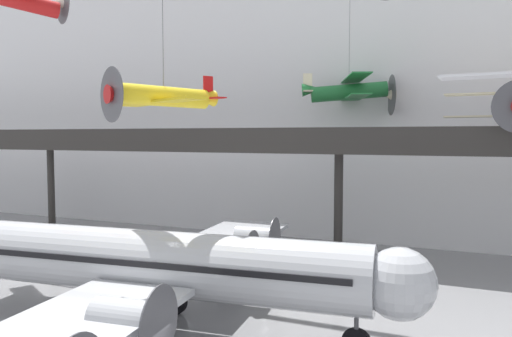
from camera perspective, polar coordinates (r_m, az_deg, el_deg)
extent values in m
cube|color=white|center=(46.42, 11.56, 9.06)|extent=(140.00, 3.00, 27.66)
cube|color=#2D2B28|center=(38.82, 9.12, 2.35)|extent=(110.00, 3.20, 0.90)
cube|color=#2D2B28|center=(37.32, 8.55, 3.84)|extent=(110.00, 0.12, 1.10)
cylinder|color=#2D2B28|center=(55.75, -22.37, -2.11)|extent=(0.70, 0.70, 8.10)
cylinder|color=#2D2B28|center=(40.11, 9.40, -4.06)|extent=(0.70, 0.70, 8.10)
cylinder|color=#B7BABF|center=(24.97, -12.42, -10.38)|extent=(21.71, 5.27, 3.07)
sphere|color=#B7BABF|center=(21.80, 16.10, -12.54)|extent=(3.01, 3.01, 3.01)
cube|color=black|center=(24.90, -12.43, -9.69)|extent=(20.22, 5.17, 0.28)
cube|color=#B7BABF|center=(32.22, -3.63, -8.36)|extent=(6.39, 14.20, 0.28)
cylinder|color=#B7BABF|center=(28.93, -3.02, -9.65)|extent=(2.64, 1.72, 1.48)
cylinder|color=#4C4C51|center=(28.48, -0.40, -9.86)|extent=(0.35, 2.80, 2.80)
cylinder|color=#B7BABF|center=(33.24, -0.15, -7.89)|extent=(2.64, 1.72, 1.48)
cylinder|color=#4C4C51|center=(32.85, 2.16, -8.03)|extent=(0.35, 2.80, 2.80)
cylinder|color=#B7BABF|center=(19.63, -14.67, -16.33)|extent=(2.64, 1.72, 1.48)
cylinder|color=#4C4C51|center=(18.97, -10.99, -17.00)|extent=(0.35, 2.80, 2.80)
cylinder|color=#4C4C51|center=(22.59, 11.39, -17.62)|extent=(0.20, 0.20, 1.21)
cylinder|color=#4C4C51|center=(27.52, -9.25, -13.65)|extent=(0.20, 0.20, 1.21)
cylinder|color=black|center=(27.71, -9.24, -14.85)|extent=(1.33, 0.51, 1.30)
cylinder|color=#4C4C51|center=(23.48, -14.93, -16.83)|extent=(0.20, 0.20, 1.21)
cylinder|color=red|center=(39.35, -25.75, 16.94)|extent=(3.72, 5.50, 1.73)
cone|color=silver|center=(40.13, -21.50, 17.23)|extent=(1.35, 1.31, 1.04)
cylinder|color=#4C4C51|center=(40.19, -21.21, 17.24)|extent=(2.64, 1.47, 2.99)
cylinder|color=#1E6B33|center=(42.65, 10.56, 8.60)|extent=(6.37, 3.41, 1.76)
cone|color=beige|center=(43.17, 14.91, 8.14)|extent=(1.37, 1.45, 1.16)
cylinder|color=#4C4C51|center=(43.21, 15.21, 8.11)|extent=(1.21, 3.17, 3.36)
cone|color=#1E6B33|center=(42.39, 6.43, 8.98)|extent=(2.03, 1.64, 1.22)
cube|color=#1E6B33|center=(42.80, 11.09, 9.96)|extent=(4.71, 9.37, 0.10)
cube|color=#1E6B33|center=(42.66, 11.07, 7.89)|extent=(4.71, 9.37, 0.10)
cube|color=beige|center=(42.43, 5.92, 9.72)|extent=(0.73, 0.32, 1.55)
cube|color=beige|center=(42.35, 5.91, 8.67)|extent=(1.88, 3.42, 0.06)
cylinder|color=slate|center=(43.42, 10.65, 15.53)|extent=(0.04, 0.04, 9.23)
cylinder|color=yellow|center=(24.34, -10.51, 8.11)|extent=(2.99, 4.53, 1.03)
cone|color=red|center=(23.29, -15.80, 8.13)|extent=(1.11, 1.07, 0.86)
cylinder|color=#4C4C51|center=(23.23, -16.18, 8.13)|extent=(2.21, 1.19, 2.48)
cone|color=yellow|center=(25.48, -6.02, 8.04)|extent=(1.30, 1.48, 0.83)
cube|color=yellow|center=(24.18, -11.09, 7.45)|extent=(6.68, 4.23, 0.10)
cube|color=red|center=(25.68, -5.49, 9.21)|extent=(0.31, 0.52, 1.14)
cube|color=red|center=(25.63, -5.49, 7.93)|extent=(2.46, 1.65, 0.06)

